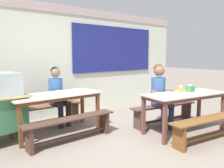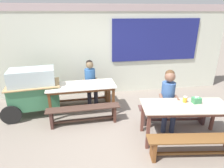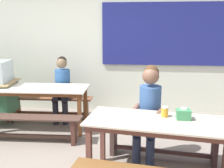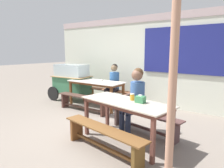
# 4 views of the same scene
# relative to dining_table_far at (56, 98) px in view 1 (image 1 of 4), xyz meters

# --- Properties ---
(ground_plane) EXTENTS (40.00, 40.00, 0.00)m
(ground_plane) POSITION_rel_dining_table_far_xyz_m (0.97, -1.24, -0.69)
(ground_plane) COLOR gray
(backdrop_wall) EXTENTS (7.40, 0.23, 2.70)m
(backdrop_wall) POSITION_rel_dining_table_far_xyz_m (1.02, 1.23, 0.73)
(backdrop_wall) COLOR silver
(backdrop_wall) RESTS_ON ground_plane
(dining_table_far) EXTENTS (1.71, 0.76, 0.77)m
(dining_table_far) POSITION_rel_dining_table_far_xyz_m (0.00, 0.00, 0.00)
(dining_table_far) COLOR white
(dining_table_far) RESTS_ON ground_plane
(dining_table_near) EXTENTS (1.79, 0.92, 0.77)m
(dining_table_near) POSITION_rel_dining_table_far_xyz_m (2.01, -1.46, -0.00)
(dining_table_near) COLOR #BCAF9B
(dining_table_near) RESTS_ON ground_plane
(bench_far_back) EXTENTS (1.69, 0.37, 0.43)m
(bench_far_back) POSITION_rel_dining_table_far_xyz_m (-0.02, 0.57, -0.41)
(bench_far_back) COLOR brown
(bench_far_back) RESTS_ON ground_plane
(bench_far_front) EXTENTS (1.70, 0.33, 0.43)m
(bench_far_front) POSITION_rel_dining_table_far_xyz_m (0.02, -0.57, -0.41)
(bench_far_front) COLOR #473028
(bench_far_front) RESTS_ON ground_plane
(bench_near_back) EXTENTS (1.65, 0.49, 0.43)m
(bench_near_back) POSITION_rel_dining_table_far_xyz_m (2.08, -0.90, -0.41)
(bench_near_back) COLOR #50332F
(bench_near_back) RESTS_ON ground_plane
(bench_near_front) EXTENTS (1.72, 0.51, 0.43)m
(bench_near_front) POSITION_rel_dining_table_far_xyz_m (1.93, -2.02, -0.40)
(bench_near_front) COLOR brown
(bench_near_front) RESTS_ON ground_plane
(person_center_facing) EXTENTS (0.43, 0.55, 1.26)m
(person_center_facing) POSITION_rel_dining_table_far_xyz_m (0.26, 0.50, 0.01)
(person_center_facing) COLOR #23222C
(person_center_facing) RESTS_ON ground_plane
(person_right_near_table) EXTENTS (0.47, 0.55, 1.32)m
(person_right_near_table) POSITION_rel_dining_table_far_xyz_m (1.89, -0.94, 0.06)
(person_right_near_table) COLOR #262E48
(person_right_near_table) RESTS_ON ground_plane
(tissue_box) EXTENTS (0.16, 0.12, 0.14)m
(tissue_box) POSITION_rel_dining_table_far_xyz_m (2.26, -1.39, 0.14)
(tissue_box) COLOR #3E8956
(tissue_box) RESTS_ON dining_table_near
(condiment_jar) EXTENTS (0.08, 0.08, 0.12)m
(condiment_jar) POSITION_rel_dining_table_far_xyz_m (2.06, -1.32, 0.14)
(condiment_jar) COLOR orange
(condiment_jar) RESTS_ON dining_table_near
(soup_bowl) EXTENTS (0.13, 0.13, 0.04)m
(soup_bowl) POSITION_rel_dining_table_far_xyz_m (0.12, 0.08, 0.10)
(soup_bowl) COLOR silver
(soup_bowl) RESTS_ON dining_table_far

